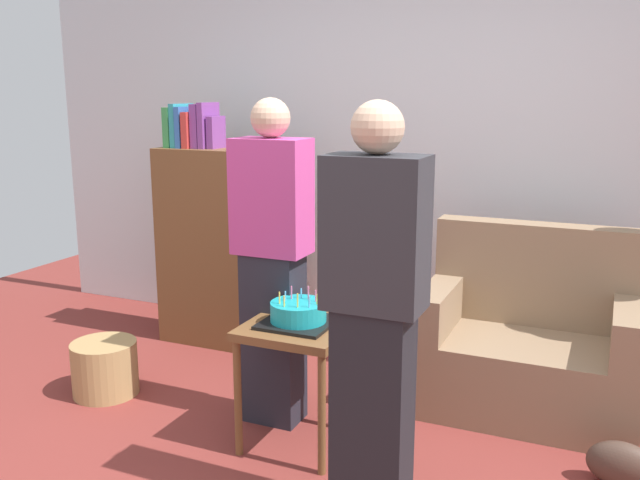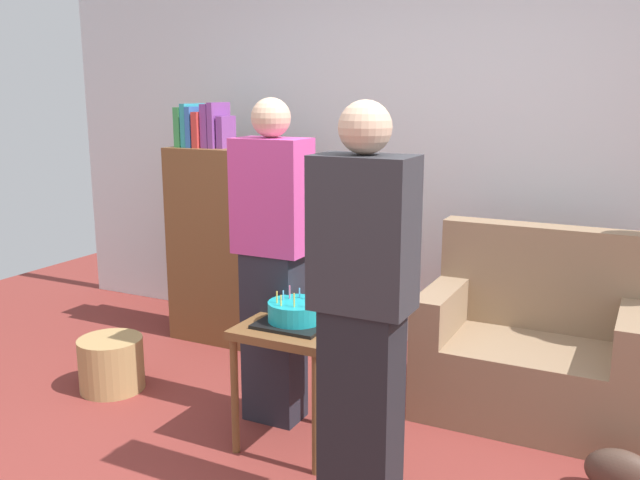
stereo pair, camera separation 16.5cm
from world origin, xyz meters
name	(u,v)px [view 2 (the right image)]	position (x,y,z in m)	size (l,w,h in m)	color
wall_back	(448,141)	(0.00, 2.05, 1.35)	(6.00, 0.10, 2.70)	silver
couch	(534,350)	(0.71, 1.31, 0.34)	(1.10, 0.70, 0.96)	#8C7054
bookshelf	(230,241)	(-1.30, 1.50, 0.68)	(0.80, 0.36, 1.59)	brown
side_table	(296,342)	(-0.23, 0.46, 0.51)	(0.48, 0.48, 0.60)	brown
birthday_cake	(296,313)	(-0.23, 0.46, 0.65)	(0.32, 0.32, 0.17)	black
person_blowing_candles	(273,262)	(-0.45, 0.64, 0.83)	(0.36, 0.22, 1.63)	#23232D
person_holding_cake	(362,321)	(0.29, 0.01, 0.83)	(0.36, 0.22, 1.63)	black
wicker_basket	(111,364)	(-1.46, 0.52, 0.15)	(0.36, 0.36, 0.30)	#A88451
handbag	(620,472)	(1.19, 0.68, 0.10)	(0.28, 0.14, 0.20)	#473328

